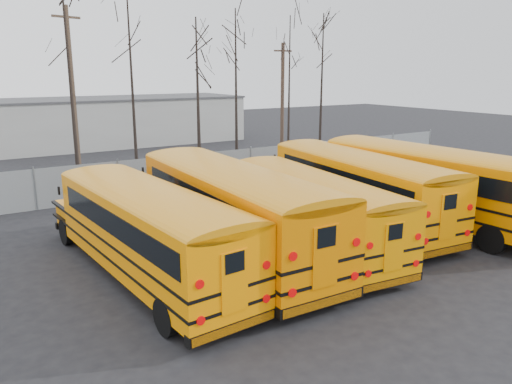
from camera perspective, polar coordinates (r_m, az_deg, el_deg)
ground at (r=18.47m, az=8.38°, el=-7.08°), size 120.00×120.00×0.00m
fence at (r=28.03m, az=-7.58°, el=2.30°), size 40.00×0.04×2.00m
distant_building at (r=47.19m, az=-15.65°, el=7.80°), size 22.00×8.00×4.00m
bus_a at (r=16.00m, az=-12.45°, el=-3.69°), size 3.42×11.24×3.10m
bus_b at (r=17.45m, az=-3.05°, el=-1.34°), size 3.08×12.17×3.38m
bus_c at (r=18.51m, az=6.10°, el=-1.40°), size 3.46×10.58×2.91m
bus_d at (r=21.65m, az=11.30°, el=1.12°), size 3.71×11.65×3.21m
bus_e at (r=22.79m, az=18.93°, el=1.53°), size 3.47×12.25×3.39m
utility_pole_left at (r=33.26m, az=-20.24°, el=10.81°), size 1.77×0.72×10.27m
utility_pole_right at (r=36.73m, az=3.03°, el=10.32°), size 1.49×0.26×8.38m
tree_3 at (r=29.98m, az=-20.43°, el=11.30°), size 0.26×0.26×11.33m
tree_4 at (r=31.58m, az=-13.99°, el=12.03°), size 0.26×0.26×11.54m
tree_5 at (r=32.36m, az=-6.66°, el=10.72°), size 0.26×0.26×9.68m
tree_6 at (r=34.35m, az=-2.30°, el=11.60°), size 0.26×0.26×10.43m
tree_7 at (r=35.96m, az=3.80°, el=11.45°), size 0.26×0.26×10.14m
tree_8 at (r=38.85m, az=7.50°, el=11.85°), size 0.26×0.26×10.56m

